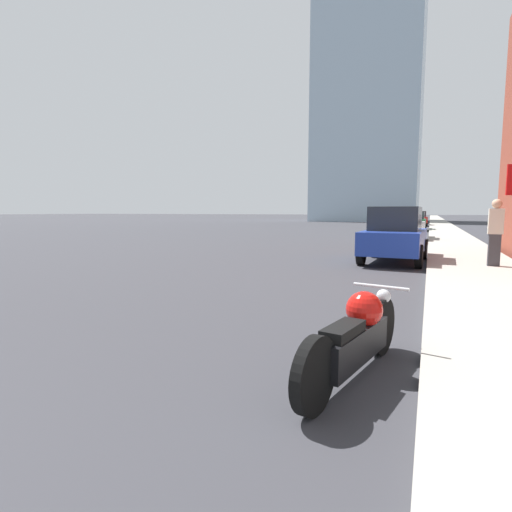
% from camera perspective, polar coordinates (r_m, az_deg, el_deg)
% --- Properties ---
extents(sidewalk, '(2.45, 240.00, 0.15)m').
position_cam_1_polar(sidewalk, '(39.12, 25.30, 3.51)').
color(sidewalk, '#9E998E').
rests_on(sidewalk, ground_plane).
extents(motorcycle, '(0.75, 2.31, 0.83)m').
position_cam_1_polar(motorcycle, '(4.12, 14.12, -11.05)').
color(motorcycle, black).
rests_on(motorcycle, ground_plane).
extents(parked_car_blue, '(1.95, 3.96, 1.78)m').
position_cam_1_polar(parked_car_blue, '(13.56, 19.22, 2.85)').
color(parked_car_blue, '#1E3899').
rests_on(parked_car_blue, ground_plane).
extents(parked_car_white, '(2.08, 4.60, 1.66)m').
position_cam_1_polar(parked_car_white, '(23.88, 20.57, 4.07)').
color(parked_car_white, silver).
rests_on(parked_car_white, ground_plane).
extents(parked_car_green, '(1.93, 4.54, 1.61)m').
position_cam_1_polar(parked_car_green, '(36.51, 21.66, 4.65)').
color(parked_car_green, '#1E6B33').
rests_on(parked_car_green, ground_plane).
extents(parked_car_red, '(2.09, 3.93, 1.66)m').
position_cam_1_polar(parked_car_red, '(47.81, 22.12, 4.99)').
color(parked_car_red, red).
rests_on(parked_car_red, ground_plane).
extents(pedestrian, '(0.36, 0.25, 1.81)m').
position_cam_1_polar(pedestrian, '(12.62, 31.00, 3.04)').
color(pedestrian, '#38383D').
rests_on(pedestrian, sidewalk).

